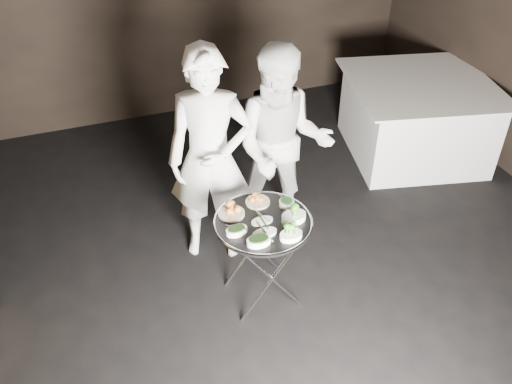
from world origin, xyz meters
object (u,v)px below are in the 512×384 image
object	(u,v)px
waiter_left	(210,159)
dining_table	(415,118)
waiter_right	(282,146)
tray_stand	(263,256)
serving_tray	(263,222)

from	to	relation	value
waiter_left	dining_table	distance (m)	2.73
waiter_left	waiter_right	world-z (taller)	waiter_left
waiter_right	waiter_left	bearing A→B (deg)	-153.19
tray_stand	waiter_left	xyz separation A→B (m)	(-0.19, 0.69, 0.52)
serving_tray	dining_table	world-z (taller)	dining_table
serving_tray	dining_table	distance (m)	2.81
serving_tray	waiter_right	distance (m)	0.90
serving_tray	waiter_left	bearing A→B (deg)	105.36
tray_stand	dining_table	world-z (taller)	dining_table
dining_table	waiter_left	bearing A→B (deg)	-163.11
tray_stand	waiter_left	size ratio (longest dim) A/B	0.40
waiter_left	dining_table	xyz separation A→B (m)	(2.56, 0.78, -0.52)
tray_stand	serving_tray	xyz separation A→B (m)	(0.00, -0.00, 0.34)
serving_tray	dining_table	size ratio (longest dim) A/B	0.49
tray_stand	waiter_left	bearing A→B (deg)	105.36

